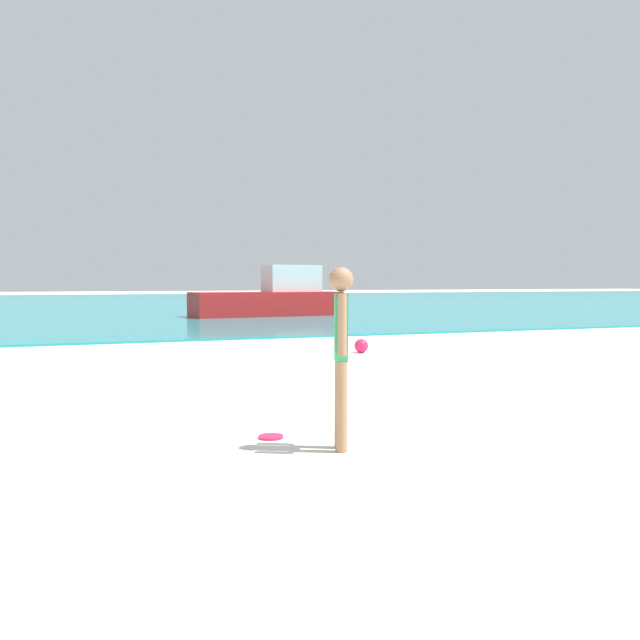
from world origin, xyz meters
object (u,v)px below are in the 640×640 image
(boat_near, at_px, (272,298))
(beach_ball, at_px, (361,346))
(frisbee, at_px, (271,437))
(person_standing, at_px, (341,347))

(boat_near, height_order, beach_ball, boat_near)
(frisbee, height_order, beach_ball, beach_ball)
(person_standing, bearing_deg, boat_near, 4.01)
(frisbee, distance_m, beach_ball, 7.47)
(person_standing, relative_size, boat_near, 0.25)
(boat_near, bearing_deg, person_standing, 70.47)
(person_standing, xyz_separation_m, boat_near, (5.28, 20.86, -0.13))
(person_standing, relative_size, frisbee, 6.76)
(beach_ball, bearing_deg, person_standing, -115.19)
(frisbee, distance_m, boat_near, 21.05)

